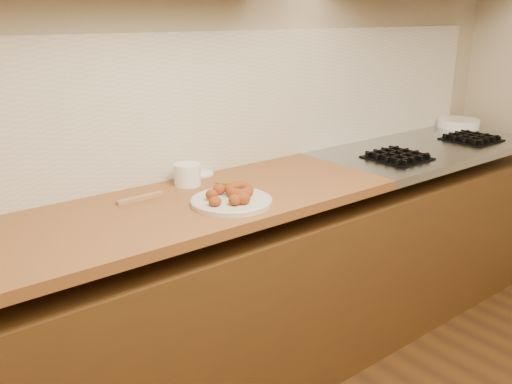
% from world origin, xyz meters
% --- Properties ---
extents(wall_back, '(4.00, 0.02, 2.70)m').
position_xyz_m(wall_back, '(0.00, 2.00, 1.35)').
color(wall_back, tan).
rests_on(wall_back, ground).
extents(base_cabinet, '(3.60, 0.60, 0.77)m').
position_xyz_m(base_cabinet, '(0.00, 1.69, 0.39)').
color(base_cabinet, '#4F3012').
rests_on(base_cabinet, floor).
extents(butcher_block, '(2.30, 0.62, 0.04)m').
position_xyz_m(butcher_block, '(-0.65, 1.69, 0.88)').
color(butcher_block, brown).
rests_on(butcher_block, base_cabinet).
extents(stovetop, '(1.30, 0.62, 0.04)m').
position_xyz_m(stovetop, '(1.15, 1.69, 0.88)').
color(stovetop, '#9EA0A5').
rests_on(stovetop, base_cabinet).
extents(backsplash, '(3.60, 0.02, 0.60)m').
position_xyz_m(backsplash, '(0.00, 1.99, 1.20)').
color(backsplash, beige).
rests_on(backsplash, wall_back).
extents(burner_grates, '(0.91, 0.26, 0.03)m').
position_xyz_m(burner_grates, '(1.13, 1.61, 0.91)').
color(burner_grates, black).
rests_on(burner_grates, stovetop).
extents(donut_plate, '(0.30, 0.30, 0.02)m').
position_xyz_m(donut_plate, '(-0.22, 1.57, 0.91)').
color(donut_plate, beige).
rests_on(donut_plate, butcher_block).
extents(ring_donut, '(0.12, 0.12, 0.05)m').
position_xyz_m(ring_donut, '(-0.16, 1.60, 0.94)').
color(ring_donut, brown).
rests_on(ring_donut, donut_plate).
extents(fried_dough_chunks, '(0.15, 0.20, 0.04)m').
position_xyz_m(fried_dough_chunks, '(-0.25, 1.56, 0.94)').
color(fried_dough_chunks, brown).
rests_on(fried_dough_chunks, donut_plate).
extents(plastic_tub, '(0.12, 0.12, 0.09)m').
position_xyz_m(plastic_tub, '(-0.22, 1.87, 0.94)').
color(plastic_tub, white).
rests_on(plastic_tub, butcher_block).
extents(tub_lid, '(0.15, 0.15, 0.01)m').
position_xyz_m(tub_lid, '(-0.10, 1.97, 0.90)').
color(tub_lid, white).
rests_on(tub_lid, butcher_block).
extents(brass_jar_lid, '(0.08, 0.08, 0.01)m').
position_xyz_m(brass_jar_lid, '(-0.09, 1.79, 0.91)').
color(brass_jar_lid, '#B3902B').
rests_on(brass_jar_lid, butcher_block).
extents(wooden_utensil, '(0.19, 0.03, 0.01)m').
position_xyz_m(wooden_utensil, '(-0.46, 1.82, 0.91)').
color(wooden_utensil, '#9F764C').
rests_on(wooden_utensil, butcher_block).
extents(plate_stack, '(0.25, 0.25, 0.05)m').
position_xyz_m(plate_stack, '(1.72, 1.86, 0.92)').
color(plate_stack, white).
rests_on(plate_stack, stovetop).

